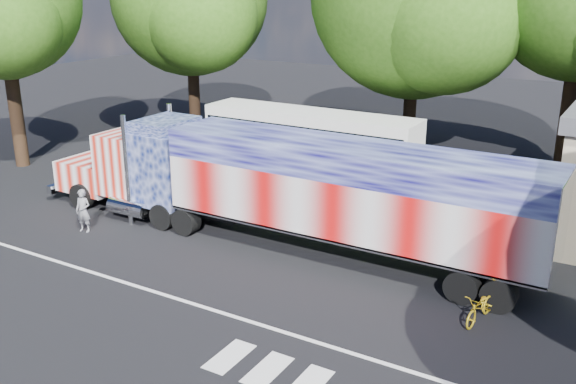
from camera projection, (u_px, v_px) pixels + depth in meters
The scene contains 7 objects.
ground at pixel (244, 267), 22.33m from camera, with size 100.00×100.00×0.00m, color black.
lane_markings at pixel (219, 328), 18.43m from camera, with size 30.00×2.67×0.01m.
semi_truck at pixel (285, 186), 23.53m from camera, with size 21.21×3.35×4.52m.
coach_bus at pixel (310, 142), 32.30m from camera, with size 11.25×2.62×3.27m.
woman at pixel (83, 211), 25.22m from camera, with size 0.63×0.42×1.74m, color slate.
bicycle at pixel (480, 307), 18.67m from camera, with size 0.60×1.73×0.91m, color gold.
tree_w_a at pixel (2, 0), 31.67m from camera, with size 8.19×7.80×12.48m.
Camera 1 is at (11.67, -16.73, 9.58)m, focal length 40.00 mm.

